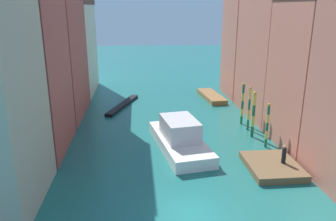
{
  "coord_description": "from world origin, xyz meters",
  "views": [
    {
      "loc": [
        -3.3,
        -19.09,
        13.17
      ],
      "look_at": [
        0.15,
        18.23,
        1.5
      ],
      "focal_mm": 35.69,
      "sensor_mm": 36.0,
      "label": 1
    }
  ],
  "objects": [
    {
      "name": "building_left_3",
      "position": [
        -14.18,
        34.63,
        7.15
      ],
      "size": [
        8.05,
        12.2,
        14.27
      ],
      "color": "beige",
      "rests_on": "ground"
    },
    {
      "name": "mooring_pole_0",
      "position": [
        9.03,
        10.16,
        2.26
      ],
      "size": [
        0.27,
        0.27,
        4.44
      ],
      "color": "#197247",
      "rests_on": "ground"
    },
    {
      "name": "vaporetto_white",
      "position": [
        0.59,
        10.68,
        1.1
      ],
      "size": [
        5.49,
        10.92,
        2.99
      ],
      "color": "white",
      "rests_on": "ground"
    },
    {
      "name": "building_right_1",
      "position": [
        14.18,
        10.42,
        7.2
      ],
      "size": [
        8.05,
        8.45,
        14.37
      ],
      "color": "#C6705B",
      "rests_on": "ground"
    },
    {
      "name": "gondola_black",
      "position": [
        -5.45,
        25.56,
        0.19
      ],
      "size": [
        4.2,
        9.61,
        0.39
      ],
      "color": "black",
      "rests_on": "ground"
    },
    {
      "name": "ground_plane",
      "position": [
        0.0,
        24.5,
        0.0
      ],
      "size": [
        154.0,
        154.0,
        0.0
      ],
      "primitive_type": "plane",
      "color": "#1E6B66"
    },
    {
      "name": "building_right_3",
      "position": [
        14.18,
        30.14,
        8.15
      ],
      "size": [
        8.05,
        8.11,
        16.27
      ],
      "color": "#C6705B",
      "rests_on": "ground"
    },
    {
      "name": "person_on_dock",
      "position": [
        8.73,
        5.45,
        1.33
      ],
      "size": [
        0.36,
        0.36,
        1.6
      ],
      "color": "black",
      "rests_on": "waterfront_dock"
    },
    {
      "name": "mooring_pole_3",
      "position": [
        8.7,
        17.02,
        2.5
      ],
      "size": [
        0.3,
        0.3,
        4.9
      ],
      "color": "#197247",
      "rests_on": "ground"
    },
    {
      "name": "building_right_2",
      "position": [
        14.18,
        20.26,
        10.47
      ],
      "size": [
        8.05,
        11.35,
        20.92
      ],
      "color": "#C6705B",
      "rests_on": "ground"
    },
    {
      "name": "building_left_1",
      "position": [
        -14.18,
        11.72,
        9.32
      ],
      "size": [
        8.05,
        9.33,
        18.62
      ],
      "color": "#B25147",
      "rests_on": "ground"
    },
    {
      "name": "building_left_2",
      "position": [
        -14.18,
        22.63,
        9.54
      ],
      "size": [
        8.05,
        12.05,
        19.05
      ],
      "color": "#B25147",
      "rests_on": "ground"
    },
    {
      "name": "mooring_pole_2",
      "position": [
        8.81,
        15.02,
        2.51
      ],
      "size": [
        0.27,
        0.27,
        4.94
      ],
      "color": "#197247",
      "rests_on": "ground"
    },
    {
      "name": "motorboat_0",
      "position": [
        7.63,
        28.51,
        0.34
      ],
      "size": [
        3.09,
        7.98,
        0.68
      ],
      "color": "olive",
      "rests_on": "ground"
    },
    {
      "name": "waterfront_dock",
      "position": [
        7.84,
        5.53,
        0.29
      ],
      "size": [
        4.2,
        5.26,
        0.59
      ],
      "color": "brown",
      "rests_on": "ground"
    },
    {
      "name": "mooring_pole_1",
      "position": [
        8.58,
        12.91,
        2.52
      ],
      "size": [
        0.35,
        0.35,
        4.93
      ],
      "color": "#197247",
      "rests_on": "ground"
    }
  ]
}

